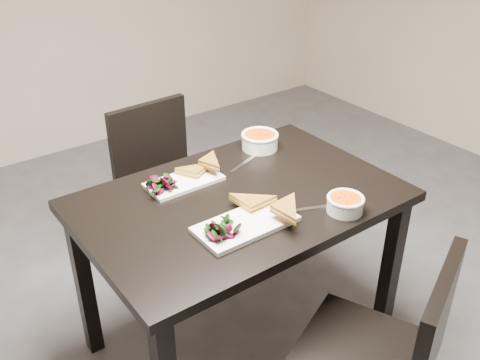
{
  "coord_description": "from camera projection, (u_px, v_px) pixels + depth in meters",
  "views": [
    {
      "loc": [
        -1.04,
        -1.22,
        1.81
      ],
      "look_at": [
        -0.0,
        0.18,
        0.82
      ],
      "focal_mm": 40.3,
      "sensor_mm": 36.0,
      "label": 1
    }
  ],
  "objects": [
    {
      "name": "sandwich_near",
      "position": [
        258.0,
        207.0,
        1.89
      ],
      "size": [
        0.18,
        0.14,
        0.06
      ],
      "primitive_type": null,
      "rotation": [
        0.0,
        0.0,
        0.05
      ],
      "color": "#AC7E24",
      "rests_on": "plate_near"
    },
    {
      "name": "salad_far",
      "position": [
        161.0,
        183.0,
        2.06
      ],
      "size": [
        0.09,
        0.08,
        0.04
      ],
      "primitive_type": null,
      "color": "black",
      "rests_on": "plate_far"
    },
    {
      "name": "sandwich_far",
      "position": [
        200.0,
        171.0,
        2.13
      ],
      "size": [
        0.18,
        0.17,
        0.05
      ],
      "primitive_type": null,
      "rotation": [
        0.0,
        0.0,
        0.49
      ],
      "color": "#AC7E24",
      "rests_on": "plate_far"
    },
    {
      "name": "soup_bowl_near",
      "position": [
        345.0,
        203.0,
        1.93
      ],
      "size": [
        0.14,
        0.14,
        0.06
      ],
      "color": "white",
      "rests_on": "table"
    },
    {
      "name": "chair_near",
      "position": [
        389.0,
        354.0,
        1.71
      ],
      "size": [
        0.55,
        0.55,
        0.85
      ],
      "rotation": [
        0.0,
        0.0,
        0.41
      ],
      "color": "black",
      "rests_on": "ground"
    },
    {
      "name": "plate_near",
      "position": [
        246.0,
        224.0,
        1.86
      ],
      "size": [
        0.36,
        0.18,
        0.02
      ],
      "primitive_type": "cube",
      "color": "white",
      "rests_on": "table"
    },
    {
      "name": "chair_far",
      "position": [
        163.0,
        179.0,
        2.7
      ],
      "size": [
        0.44,
        0.44,
        0.85
      ],
      "rotation": [
        0.0,
        0.0,
        0.05
      ],
      "color": "black",
      "rests_on": "ground"
    },
    {
      "name": "soup_bowl_far",
      "position": [
        260.0,
        140.0,
        2.38
      ],
      "size": [
        0.17,
        0.17,
        0.07
      ],
      "color": "white",
      "rests_on": "table"
    },
    {
      "name": "table",
      "position": [
        240.0,
        218.0,
        2.09
      ],
      "size": [
        1.2,
        0.8,
        0.75
      ],
      "color": "black",
      "rests_on": "ground"
    },
    {
      "name": "plate_far",
      "position": [
        184.0,
        182.0,
        2.12
      ],
      "size": [
        0.3,
        0.15,
        0.01
      ],
      "primitive_type": "cube",
      "color": "white",
      "rests_on": "table"
    },
    {
      "name": "salad_near",
      "position": [
        222.0,
        226.0,
        1.79
      ],
      "size": [
        0.11,
        0.1,
        0.05
      ],
      "primitive_type": null,
      "color": "black",
      "rests_on": "plate_near"
    },
    {
      "name": "cutlery_far",
      "position": [
        243.0,
        164.0,
        2.27
      ],
      "size": [
        0.18,
        0.07,
        0.0
      ],
      "primitive_type": "cube",
      "rotation": [
        0.0,
        0.0,
        0.34
      ],
      "color": "silver",
      "rests_on": "table"
    },
    {
      "name": "cutlery_near",
      "position": [
        306.0,
        209.0,
        1.96
      ],
      "size": [
        0.17,
        0.08,
        0.0
      ],
      "primitive_type": "cube",
      "rotation": [
        0.0,
        0.0,
        -0.38
      ],
      "color": "silver",
      "rests_on": "table"
    }
  ]
}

